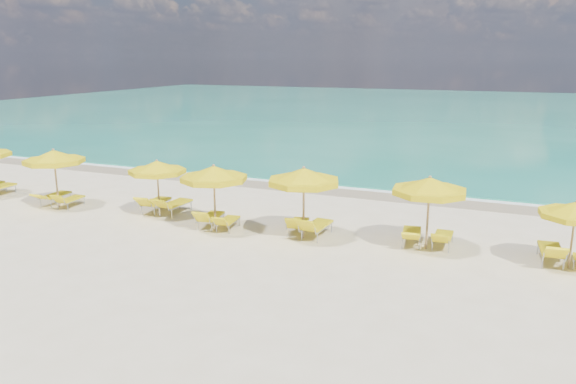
% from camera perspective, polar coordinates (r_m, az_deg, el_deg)
% --- Properties ---
extents(ground_plane, '(120.00, 120.00, 0.00)m').
position_cam_1_polar(ground_plane, '(20.14, -1.65, -4.25)').
color(ground_plane, beige).
extents(ocean, '(120.00, 80.00, 0.30)m').
position_cam_1_polar(ocean, '(66.22, 15.88, 7.80)').
color(ocean, '#167D63').
rests_on(ocean, ground).
extents(wet_sand_band, '(120.00, 2.60, 0.01)m').
position_cam_1_polar(wet_sand_band, '(26.81, 4.87, 0.26)').
color(wet_sand_band, tan).
rests_on(wet_sand_band, ground).
extents(foam_line, '(120.00, 1.20, 0.03)m').
position_cam_1_polar(foam_line, '(27.55, 5.39, 0.62)').
color(foam_line, white).
rests_on(foam_line, ground).
extents(whitecap_near, '(14.00, 0.36, 0.05)m').
position_cam_1_polar(whitecap_near, '(37.67, 0.69, 4.21)').
color(whitecap_near, white).
rests_on(whitecap_near, ground).
extents(whitecap_far, '(18.00, 0.30, 0.05)m').
position_cam_1_polar(whitecap_far, '(41.91, 22.61, 4.13)').
color(whitecap_far, white).
rests_on(whitecap_far, ground).
extents(umbrella_1, '(2.55, 2.55, 2.49)m').
position_cam_1_polar(umbrella_1, '(25.12, -22.69, 3.28)').
color(umbrella_1, tan).
rests_on(umbrella_1, ground).
extents(umbrella_2, '(2.69, 2.69, 2.27)m').
position_cam_1_polar(umbrella_2, '(22.54, -13.16, 2.41)').
color(umbrella_2, tan).
rests_on(umbrella_2, ground).
extents(umbrella_3, '(2.65, 2.65, 2.45)m').
position_cam_1_polar(umbrella_3, '(20.18, -7.55, 1.81)').
color(umbrella_3, tan).
rests_on(umbrella_3, ground).
extents(umbrella_4, '(2.67, 2.67, 2.55)m').
position_cam_1_polar(umbrella_4, '(19.13, 1.62, 1.54)').
color(umbrella_4, tan).
rests_on(umbrella_4, ground).
extents(umbrella_5, '(3.06, 3.06, 2.48)m').
position_cam_1_polar(umbrella_5, '(18.57, 14.19, 0.54)').
color(umbrella_5, tan).
rests_on(umbrella_5, ground).
extents(umbrella_6, '(2.58, 2.58, 2.11)m').
position_cam_1_polar(umbrella_6, '(18.44, 27.19, -1.67)').
color(umbrella_6, tan).
rests_on(umbrella_6, ground).
extents(lounger_1_left, '(0.71, 1.90, 0.69)m').
position_cam_1_polar(lounger_1_left, '(26.08, -22.60, -0.65)').
color(lounger_1_left, '#A5A8AD').
rests_on(lounger_1_left, ground).
extents(lounger_1_right, '(0.69, 1.64, 0.75)m').
position_cam_1_polar(lounger_1_right, '(25.27, -21.22, -0.99)').
color(lounger_1_right, '#A5A8AD').
rests_on(lounger_1_right, ground).
extents(lounger_2_left, '(0.82, 1.97, 0.87)m').
position_cam_1_polar(lounger_2_left, '(23.53, -13.31, -1.37)').
color(lounger_2_left, '#A5A8AD').
rests_on(lounger_2_left, ground).
extents(lounger_2_right, '(0.76, 2.00, 0.87)m').
position_cam_1_polar(lounger_2_right, '(23.05, -11.41, -1.57)').
color(lounger_2_right, '#A5A8AD').
rests_on(lounger_2_right, ground).
extents(lounger_3_left, '(0.84, 1.84, 0.85)m').
position_cam_1_polar(lounger_3_left, '(21.07, -7.87, -2.92)').
color(lounger_3_left, '#A5A8AD').
rests_on(lounger_3_left, ground).
extents(lounger_3_right, '(0.71, 1.62, 0.73)m').
position_cam_1_polar(lounger_3_right, '(20.67, -6.14, -3.29)').
color(lounger_3_right, '#A5A8AD').
rests_on(lounger_3_right, ground).
extents(lounger_4_left, '(0.85, 1.74, 0.83)m').
position_cam_1_polar(lounger_4_left, '(20.15, 1.02, -3.60)').
color(lounger_4_left, '#A5A8AD').
rests_on(lounger_4_left, ground).
extents(lounger_4_right, '(0.77, 1.97, 0.92)m').
position_cam_1_polar(lounger_4_right, '(19.74, 2.91, -3.89)').
color(lounger_4_right, '#A5A8AD').
rests_on(lounger_4_right, ground).
extents(lounger_5_left, '(0.88, 1.95, 0.76)m').
position_cam_1_polar(lounger_5_left, '(19.43, 12.42, -4.56)').
color(lounger_5_left, '#A5A8AD').
rests_on(lounger_5_left, ground).
extents(lounger_5_right, '(0.62, 1.75, 0.77)m').
position_cam_1_polar(lounger_5_right, '(19.39, 15.42, -4.82)').
color(lounger_5_right, '#A5A8AD').
rests_on(lounger_5_right, ground).
extents(lounger_6_left, '(0.81, 1.99, 0.89)m').
position_cam_1_polar(lounger_6_left, '(19.10, 25.12, -5.85)').
color(lounger_6_left, '#A5A8AD').
rests_on(lounger_6_left, ground).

